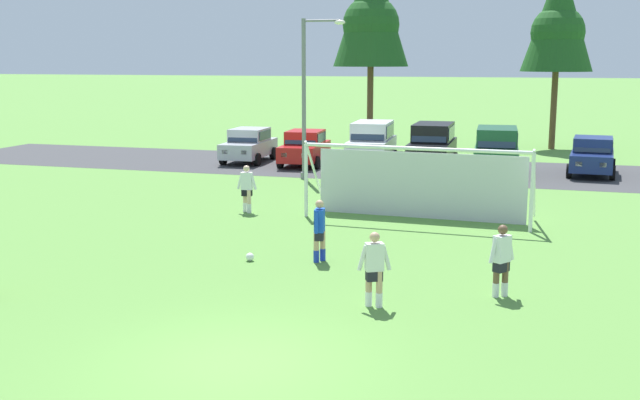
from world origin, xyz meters
name	(u,v)px	position (x,y,z in m)	size (l,w,h in m)	color
ground_plane	(397,206)	(0.00, 15.00, 0.00)	(400.00, 400.00, 0.00)	#598C3D
parking_lot_strip	(435,170)	(0.00, 24.52, 0.00)	(52.00, 8.40, 0.01)	#3D3D3F
soccer_ball	(250,257)	(-2.30, 6.44, 0.11)	(0.22, 0.22, 0.22)	white
soccer_goal	(419,181)	(1.07, 13.00, 1.29)	(7.50, 2.27, 2.57)	white
player_striker_near	(374,269)	(1.63, 3.71, 0.82)	(0.73, 0.39, 1.64)	tan
player_midfield_center	(501,261)	(4.19, 5.20, 0.82)	(0.56, 0.60, 1.64)	brown
player_defender_far	(247,189)	(-4.79, 12.44, 0.82)	(0.74, 0.30, 1.64)	beige
player_winger_left	(320,231)	(-0.54, 6.93, 0.82)	(0.29, 0.75, 1.64)	tan
parked_car_slot_far_left	(249,145)	(-9.59, 24.70, 0.88)	(2.16, 4.26, 1.72)	#B2B2BC
parked_car_slot_left	(305,148)	(-6.48, 24.37, 0.88)	(2.26, 4.32, 1.72)	red
parked_car_slot_center_left	(372,143)	(-3.25, 25.27, 1.11)	(2.35, 4.71, 2.16)	silver
parked_car_slot_center	(433,145)	(-0.21, 25.12, 1.11)	(2.19, 4.63, 2.16)	black
parked_car_slot_center_right	(496,151)	(2.90, 23.68, 1.11)	(2.34, 4.70, 2.16)	#194C2D
parked_car_slot_right	(592,156)	(7.11, 24.97, 0.88)	(2.28, 4.32, 1.72)	navy
tree_left_edge	(371,11)	(-4.86, 31.87, 7.93)	(4.32, 4.32, 11.53)	brown
tree_mid_left	(558,19)	(5.39, 35.07, 7.45)	(4.06, 4.06, 10.84)	brown
street_lamp	(308,97)	(-4.96, 20.09, 3.60)	(2.00, 0.32, 6.93)	slate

